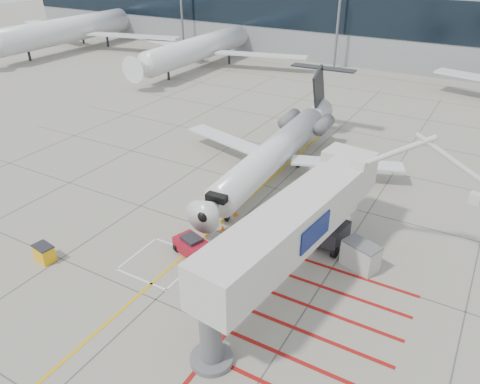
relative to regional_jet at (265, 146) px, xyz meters
The scene contains 11 objects.
ground_plane 12.64m from the regional_jet, 84.61° to the right, with size 260.00×260.00×0.00m, color gray.
regional_jet is the anchor object (origin of this frame).
jet_bridge 13.80m from the regional_jet, 58.37° to the right, with size 9.00×18.99×7.60m, color silver, non-canonical shape.
pushback_tug 11.60m from the regional_jet, 88.01° to the right, with size 2.39×1.49×1.39m, color maroon, non-canonical shape.
spill_bin 18.55m from the regional_jet, 114.62° to the right, with size 1.32×0.88×1.15m, color #F6AD0D, non-canonical shape.
baggage_cart 8.69m from the regional_jet, 36.25° to the right, with size 1.93×1.22×1.22m, color #59595E, non-canonical shape.
ground_power_unit 12.99m from the regional_jet, 33.51° to the right, with size 2.27×1.33×1.80m, color #BAB8B1, non-canonical shape.
cone_nose 8.49m from the regional_jet, 85.09° to the right, with size 0.32×0.32×0.44m, color #FF670D.
cone_side 6.48m from the regional_jet, 85.87° to the right, with size 0.37×0.37×0.52m, color orange.
bg_aircraft_a 65.54m from the regional_jet, 148.77° to the left, with size 39.58×43.98×13.19m, color silver, non-canonical shape.
bg_aircraft_b 43.91m from the regional_jet, 129.30° to the left, with size 33.15×36.83×11.05m, color silver, non-canonical shape.
Camera 1 is at (14.85, -19.82, 18.82)m, focal length 35.00 mm.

